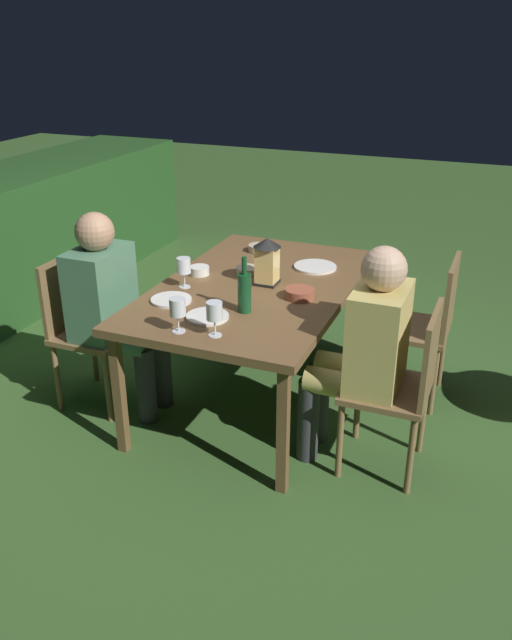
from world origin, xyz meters
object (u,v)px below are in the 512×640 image
plate_a (171,300)px  bowl_dip (300,293)px  chair_side_left_b (426,322)px  bowl_olives (259,248)px  chair_side_left_a (402,383)px  lantern_centerpiece (267,259)px  green_bottle_on_table (244,292)px  wine_glass_b (184,267)px  bowl_bread (247,270)px  person_in_mustard (364,347)px  person_in_green (112,304)px  dining_table (256,293)px  plate_b (315,267)px  wine_glass_c (214,313)px  wine_glass_a (178,309)px  bowl_salad (199,270)px  chair_side_right_a (85,324)px  plate_c (207,316)px

plate_a → bowl_dip: bearing=-64.3°
chair_side_left_b → bowl_olives: (0.17, 1.10, 0.26)m
bowl_dip → plate_a: bearing=115.7°
chair_side_left_a → lantern_centerpiece: lantern_centerpiece is taller
green_bottle_on_table → bowl_dip: (0.28, -0.20, -0.08)m
lantern_centerpiece → green_bottle_on_table: 0.41m
wine_glass_b → bowl_bread: (0.32, -0.24, -0.10)m
person_in_mustard → bowl_olives: person_in_mustard is taller
person_in_green → dining_table: bearing=-62.2°
plate_b → wine_glass_c: bearing=171.6°
wine_glass_a → green_bottle_on_table: bearing=-30.6°
person_in_green → bowl_salad: size_ratio=10.00×
plate_b → bowl_salad: (-0.36, 0.59, 0.02)m
lantern_centerpiece → plate_a: 0.58m
person_in_mustard → plate_b: (0.76, 0.48, 0.09)m
person_in_mustard → wine_glass_b: 1.10m
chair_side_left_a → wine_glass_a: size_ratio=5.15×
person_in_green → plate_b: (0.76, -0.93, 0.09)m
person_in_green → wine_glass_b: size_ratio=6.80×
lantern_centerpiece → bowl_dip: (-0.13, -0.24, -0.12)m
dining_table → wine_glass_c: (-0.68, -0.07, 0.17)m
chair_side_right_a → wine_glass_b: wine_glass_b is taller
person_in_green → green_bottle_on_table: size_ratio=3.96×
green_bottle_on_table → bowl_dip: size_ratio=1.84×
dining_table → plate_c: size_ratio=7.78×
person_in_mustard → bowl_dip: (0.28, 0.42, 0.11)m
bowl_bread → bowl_dip: bowl_dip is taller
person_in_green → bowl_olives: (0.92, -0.51, 0.11)m
plate_b → bowl_olives: size_ratio=1.87×
wine_glass_b → bowl_dip: size_ratio=1.07×
chair_side_left_b → lantern_centerpiece: size_ratio=3.28×
dining_table → wine_glass_a: bearing=171.0°
chair_side_left_a → wine_glass_a: wine_glass_a is taller
plate_c → bowl_olives: bearing=7.9°
person_in_green → wine_glass_a: size_ratio=6.80×
bowl_dip → wine_glass_c: bearing=159.4°
person_in_green → green_bottle_on_table: 0.82m
dining_table → bowl_olives: 0.59m
dining_table → lantern_centerpiece: lantern_centerpiece is taller
chair_side_left_a → wine_glass_c: wine_glass_c is taller
wine_glass_b → bowl_salad: size_ratio=1.47×
person_in_green → bowl_dip: (0.28, -0.99, 0.11)m
wine_glass_a → bowl_bread: (0.85, 0.00, -0.10)m
person_in_green → bowl_bread: bearing=-49.0°
plate_b → bowl_bread: size_ratio=1.91×
bowl_salad → bowl_bread: bearing=-65.9°
green_bottle_on_table → plate_c: bearing=135.0°
wine_glass_a → plate_a: (0.31, 0.21, -0.11)m
bowl_salad → bowl_olives: bearing=-17.7°
person_in_mustard → wine_glass_b: size_ratio=6.80×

